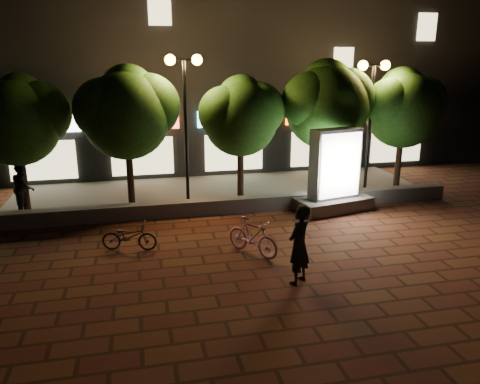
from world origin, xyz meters
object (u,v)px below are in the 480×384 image
object	(u,v)px
tree_far_right	(404,105)
street_lamp_right	(372,93)
tree_left	(127,110)
tree_far_left	(17,117)
scooter_pink	(253,237)
tree_right	(328,102)
rider	(299,245)
street_lamp_left	(185,92)
tree_mid	(242,113)
ad_kiosk	(334,178)
pedestrian	(23,187)
scooter_parked	(129,236)

from	to	relation	value
tree_far_right	street_lamp_right	bearing A→B (deg)	-170.39
street_lamp_right	tree_left	bearing A→B (deg)	178.32
tree_far_left	scooter_pink	size ratio (longest dim) A/B	2.74
street_lamp_right	tree_right	bearing A→B (deg)	170.90
tree_far_right	rider	distance (m)	9.95
tree_left	rider	distance (m)	8.29
tree_far_right	street_lamp_left	xyz separation A→B (m)	(-8.55, -0.26, 0.66)
tree_mid	tree_right	world-z (taller)	tree_right
tree_right	street_lamp_right	xyz separation A→B (m)	(1.64, -0.26, 0.33)
tree_far_left	tree_mid	xyz separation A→B (m)	(7.50, -0.00, -0.08)
tree_left	tree_mid	distance (m)	4.00
ad_kiosk	pedestrian	xyz separation A→B (m)	(-10.40, 1.76, -0.19)
rider	scooter_parked	xyz separation A→B (m)	(-3.90, 2.86, -0.56)
street_lamp_left	scooter_pink	world-z (taller)	street_lamp_left
tree_far_left	tree_right	world-z (taller)	tree_right
street_lamp_left	scooter_pink	size ratio (longest dim) A/B	3.07
tree_right	tree_far_right	distance (m)	3.20
tree_far_left	tree_left	bearing A→B (deg)	0.00
tree_mid	tree_right	size ratio (longest dim) A/B	0.89
tree_far_right	rider	bearing A→B (deg)	-134.05
ad_kiosk	tree_far_right	bearing A→B (deg)	28.22
tree_mid	rider	world-z (taller)	tree_mid
tree_mid	scooter_parked	world-z (taller)	tree_mid
ad_kiosk	scooter_pink	bearing A→B (deg)	-139.68
street_lamp_left	scooter_pink	bearing A→B (deg)	-76.15
tree_left	scooter_pink	size ratio (longest dim) A/B	2.90
tree_left	tree_far_right	world-z (taller)	tree_left
tree_right	tree_far_right	world-z (taller)	tree_right
tree_far_right	ad_kiosk	xyz separation A→B (m)	(-3.66, -1.96, -2.22)
tree_mid	scooter_parked	bearing A→B (deg)	-135.24
tree_right	scooter_parked	size ratio (longest dim) A/B	3.32
tree_right	ad_kiosk	bearing A→B (deg)	-103.20
pedestrian	tree_right	bearing A→B (deg)	-98.63
tree_mid	pedestrian	world-z (taller)	tree_mid
tree_left	street_lamp_right	bearing A→B (deg)	-1.68
pedestrian	street_lamp_left	bearing A→B (deg)	-100.33
tree_far_left	street_lamp_left	bearing A→B (deg)	-2.76
rider	scooter_parked	world-z (taller)	rider
tree_right	tree_far_right	bearing A→B (deg)	-0.00
scooter_parked	pedestrian	distance (m)	5.22
pedestrian	tree_mid	bearing A→B (deg)	-98.16
tree_far_left	scooter_pink	distance (m)	8.83
tree_far_right	street_lamp_left	size ratio (longest dim) A/B	0.92
tree_mid	pedestrian	bearing A→B (deg)	-178.46
tree_right	scooter_pink	size ratio (longest dim) A/B	3.00
tree_far_right	scooter_parked	size ratio (longest dim) A/B	3.12
rider	pedestrian	xyz separation A→B (m)	(-7.35, 6.74, 0.00)
scooter_pink	tree_far_left	bearing A→B (deg)	106.42
street_lamp_right	rider	bearing A→B (deg)	-127.69
tree_far_left	tree_far_right	bearing A→B (deg)	0.00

